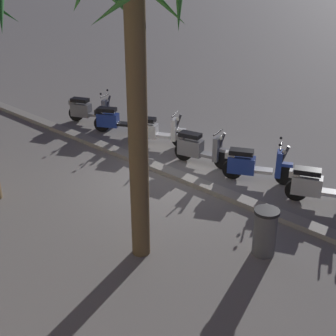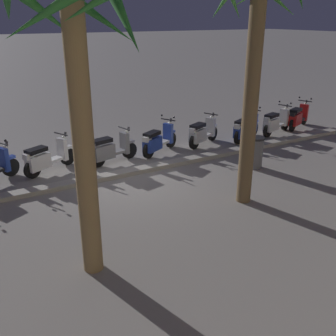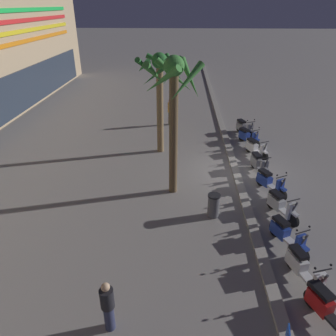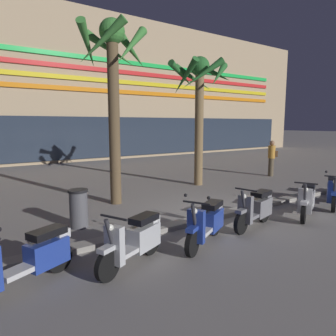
% 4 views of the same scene
% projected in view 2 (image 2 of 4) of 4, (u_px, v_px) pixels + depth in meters
% --- Properties ---
extents(ground_plane, '(200.00, 200.00, 0.00)m').
position_uv_depth(ground_plane, '(130.00, 176.00, 11.05)').
color(ground_plane, gray).
extents(curb_strip, '(60.00, 0.36, 0.12)m').
position_uv_depth(curb_strip, '(127.00, 172.00, 11.15)').
color(curb_strip, gray).
rests_on(curb_strip, ground).
extents(scooter_red_lead_nearest, '(1.72, 0.90, 1.17)m').
position_uv_depth(scooter_red_lead_nearest, '(298.00, 117.00, 15.56)').
color(scooter_red_lead_nearest, black).
rests_on(scooter_red_lead_nearest, ground).
extents(scooter_white_mid_centre, '(1.81, 0.80, 1.17)m').
position_uv_depth(scooter_white_mid_centre, '(275.00, 123.00, 14.79)').
color(scooter_white_mid_centre, black).
rests_on(scooter_white_mid_centre, ground).
extents(scooter_blue_second_in_line, '(1.72, 0.92, 1.17)m').
position_uv_depth(scooter_blue_second_in_line, '(245.00, 129.00, 14.05)').
color(scooter_blue_second_in_line, black).
rests_on(scooter_blue_second_in_line, ground).
extents(scooter_silver_mid_front, '(1.63, 0.88, 1.04)m').
position_uv_depth(scooter_silver_mid_front, '(202.00, 133.00, 13.49)').
color(scooter_silver_mid_front, black).
rests_on(scooter_silver_mid_front, ground).
extents(scooter_blue_last_in_row, '(1.68, 0.98, 1.17)m').
position_uv_depth(scooter_blue_last_in_row, '(158.00, 141.00, 12.68)').
color(scooter_blue_last_in_row, black).
rests_on(scooter_blue_last_in_row, ground).
extents(scooter_grey_gap_after_mid, '(1.70, 0.69, 1.04)m').
position_uv_depth(scooter_grey_gap_after_mid, '(110.00, 150.00, 11.82)').
color(scooter_grey_gap_after_mid, black).
rests_on(scooter_grey_gap_after_mid, ground).
extents(scooter_white_mid_rear, '(1.67, 0.94, 1.04)m').
position_uv_depth(scooter_white_mid_rear, '(46.00, 158.00, 11.14)').
color(scooter_white_mid_rear, black).
rests_on(scooter_white_mid_rear, ground).
extents(palm_tree_by_mall_entrance, '(2.39, 2.46, 5.18)m').
position_uv_depth(palm_tree_by_mall_entrance, '(75.00, 43.00, 5.58)').
color(palm_tree_by_mall_entrance, olive).
rests_on(palm_tree_by_mall_entrance, ground).
extents(palm_tree_far_corner, '(2.26, 2.30, 5.64)m').
position_uv_depth(palm_tree_far_corner, '(257.00, 21.00, 8.06)').
color(palm_tree_far_corner, brown).
rests_on(palm_tree_far_corner, ground).
extents(litter_bin, '(0.48, 0.48, 0.95)m').
position_uv_depth(litter_bin, '(255.00, 152.00, 11.50)').
color(litter_bin, '#56565B').
rests_on(litter_bin, ground).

